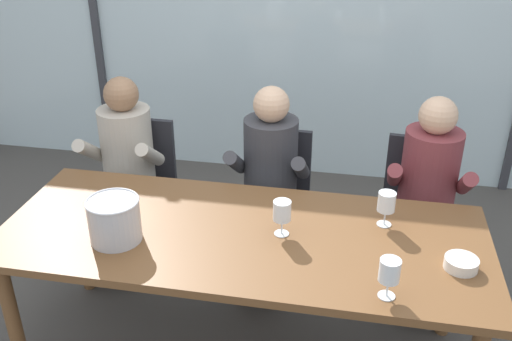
{
  "coord_description": "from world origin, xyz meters",
  "views": [
    {
      "loc": [
        0.49,
        -2.2,
        2.23
      ],
      "look_at": [
        0.0,
        0.35,
        0.91
      ],
      "focal_mm": 39.98,
      "sensor_mm": 36.0,
      "label": 1
    }
  ],
  "objects_px": {
    "chair_left_of_center": "(274,190)",
    "wine_glass_center_pour": "(387,202)",
    "chair_near_curtain": "(140,178)",
    "wine_glass_near_bucket": "(282,212)",
    "chair_center": "(417,201)",
    "tasting_bowl": "(461,263)",
    "dining_table": "(242,245)",
    "person_charcoal_jacket": "(269,174)",
    "wine_glass_by_left_taster": "(389,272)",
    "person_maroon_top": "(428,189)",
    "person_beige_jumper": "(124,162)",
    "ice_bucket_primary": "(114,219)"
  },
  "relations": [
    {
      "from": "person_maroon_top",
      "to": "tasting_bowl",
      "type": "xyz_separation_m",
      "value": [
        0.06,
        -0.83,
        0.09
      ]
    },
    {
      "from": "person_beige_jumper",
      "to": "ice_bucket_primary",
      "type": "distance_m",
      "value": 0.98
    },
    {
      "from": "dining_table",
      "to": "person_beige_jumper",
      "type": "bearing_deg",
      "value": 140.88
    },
    {
      "from": "chair_center",
      "to": "tasting_bowl",
      "type": "height_order",
      "value": "chair_center"
    },
    {
      "from": "wine_glass_near_bucket",
      "to": "chair_near_curtain",
      "type": "bearing_deg",
      "value": 141.33
    },
    {
      "from": "chair_left_of_center",
      "to": "person_beige_jumper",
      "type": "height_order",
      "value": "person_beige_jumper"
    },
    {
      "from": "dining_table",
      "to": "wine_glass_by_left_taster",
      "type": "bearing_deg",
      "value": -27.4
    },
    {
      "from": "ice_bucket_primary",
      "to": "wine_glass_by_left_taster",
      "type": "relative_size",
      "value": 1.39
    },
    {
      "from": "person_charcoal_jacket",
      "to": "dining_table",
      "type": "bearing_deg",
      "value": -89.99
    },
    {
      "from": "person_maroon_top",
      "to": "wine_glass_by_left_taster",
      "type": "distance_m",
      "value": 1.12
    },
    {
      "from": "chair_near_curtain",
      "to": "wine_glass_center_pour",
      "type": "xyz_separation_m",
      "value": [
        1.52,
        -0.67,
        0.36
      ]
    },
    {
      "from": "tasting_bowl",
      "to": "wine_glass_center_pour",
      "type": "distance_m",
      "value": 0.44
    },
    {
      "from": "dining_table",
      "to": "person_charcoal_jacket",
      "type": "height_order",
      "value": "person_charcoal_jacket"
    },
    {
      "from": "chair_near_curtain",
      "to": "person_beige_jumper",
      "type": "relative_size",
      "value": 0.73
    },
    {
      "from": "chair_left_of_center",
      "to": "chair_center",
      "type": "bearing_deg",
      "value": 3.3
    },
    {
      "from": "chair_near_curtain",
      "to": "wine_glass_by_left_taster",
      "type": "bearing_deg",
      "value": -38.18
    },
    {
      "from": "ice_bucket_primary",
      "to": "wine_glass_center_pour",
      "type": "bearing_deg",
      "value": 16.56
    },
    {
      "from": "person_charcoal_jacket",
      "to": "wine_glass_by_left_taster",
      "type": "height_order",
      "value": "person_charcoal_jacket"
    },
    {
      "from": "chair_left_of_center",
      "to": "wine_glass_near_bucket",
      "type": "relative_size",
      "value": 5.08
    },
    {
      "from": "wine_glass_center_pour",
      "to": "dining_table",
      "type": "bearing_deg",
      "value": -163.49
    },
    {
      "from": "chair_near_curtain",
      "to": "tasting_bowl",
      "type": "height_order",
      "value": "chair_near_curtain"
    },
    {
      "from": "chair_near_curtain",
      "to": "wine_glass_center_pour",
      "type": "distance_m",
      "value": 1.7
    },
    {
      "from": "person_beige_jumper",
      "to": "chair_near_curtain",
      "type": "bearing_deg",
      "value": 71.41
    },
    {
      "from": "person_charcoal_jacket",
      "to": "wine_glass_center_pour",
      "type": "xyz_separation_m",
      "value": [
        0.65,
        -0.54,
        0.19
      ]
    },
    {
      "from": "chair_left_of_center",
      "to": "wine_glass_center_pour",
      "type": "bearing_deg",
      "value": -45.27
    },
    {
      "from": "chair_left_of_center",
      "to": "person_beige_jumper",
      "type": "bearing_deg",
      "value": -171.52
    },
    {
      "from": "person_charcoal_jacket",
      "to": "wine_glass_center_pour",
      "type": "height_order",
      "value": "person_charcoal_jacket"
    },
    {
      "from": "person_charcoal_jacket",
      "to": "wine_glass_near_bucket",
      "type": "bearing_deg",
      "value": -75.41
    },
    {
      "from": "wine_glass_center_pour",
      "to": "chair_center",
      "type": "bearing_deg",
      "value": 72.14
    },
    {
      "from": "person_beige_jumper",
      "to": "person_maroon_top",
      "type": "relative_size",
      "value": 1.0
    },
    {
      "from": "wine_glass_by_left_taster",
      "to": "wine_glass_near_bucket",
      "type": "distance_m",
      "value": 0.6
    },
    {
      "from": "dining_table",
      "to": "wine_glass_by_left_taster",
      "type": "relative_size",
      "value": 13.15
    },
    {
      "from": "dining_table",
      "to": "ice_bucket_primary",
      "type": "bearing_deg",
      "value": -163.36
    },
    {
      "from": "wine_glass_near_bucket",
      "to": "wine_glass_center_pour",
      "type": "height_order",
      "value": "same"
    },
    {
      "from": "tasting_bowl",
      "to": "person_charcoal_jacket",
      "type": "bearing_deg",
      "value": 139.4
    },
    {
      "from": "person_beige_jumper",
      "to": "wine_glass_by_left_taster",
      "type": "distance_m",
      "value": 1.91
    },
    {
      "from": "person_charcoal_jacket",
      "to": "wine_glass_by_left_taster",
      "type": "xyz_separation_m",
      "value": [
        0.66,
        -1.08,
        0.19
      ]
    },
    {
      "from": "person_maroon_top",
      "to": "wine_glass_center_pour",
      "type": "xyz_separation_m",
      "value": [
        -0.25,
        -0.54,
        0.19
      ]
    },
    {
      "from": "chair_near_curtain",
      "to": "person_maroon_top",
      "type": "xyz_separation_m",
      "value": [
        1.77,
        -0.13,
        0.17
      ]
    },
    {
      "from": "person_maroon_top",
      "to": "wine_glass_center_pour",
      "type": "relative_size",
      "value": 6.91
    },
    {
      "from": "chair_left_of_center",
      "to": "ice_bucket_primary",
      "type": "relative_size",
      "value": 3.65
    },
    {
      "from": "chair_near_curtain",
      "to": "person_charcoal_jacket",
      "type": "distance_m",
      "value": 0.9
    },
    {
      "from": "dining_table",
      "to": "chair_center",
      "type": "relative_size",
      "value": 2.59
    },
    {
      "from": "dining_table",
      "to": "chair_near_curtain",
      "type": "xyz_separation_m",
      "value": [
        -0.86,
        0.86,
        -0.17
      ]
    },
    {
      "from": "chair_center",
      "to": "tasting_bowl",
      "type": "distance_m",
      "value": 1.03
    },
    {
      "from": "chair_near_curtain",
      "to": "wine_glass_near_bucket",
      "type": "distance_m",
      "value": 1.39
    },
    {
      "from": "tasting_bowl",
      "to": "wine_glass_by_left_taster",
      "type": "relative_size",
      "value": 0.82
    },
    {
      "from": "chair_center",
      "to": "wine_glass_by_left_taster",
      "type": "relative_size",
      "value": 5.08
    },
    {
      "from": "person_beige_jumper",
      "to": "wine_glass_by_left_taster",
      "type": "xyz_separation_m",
      "value": [
        1.56,
        -1.08,
        0.19
      ]
    },
    {
      "from": "person_maroon_top",
      "to": "tasting_bowl",
      "type": "relative_size",
      "value": 8.42
    }
  ]
}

